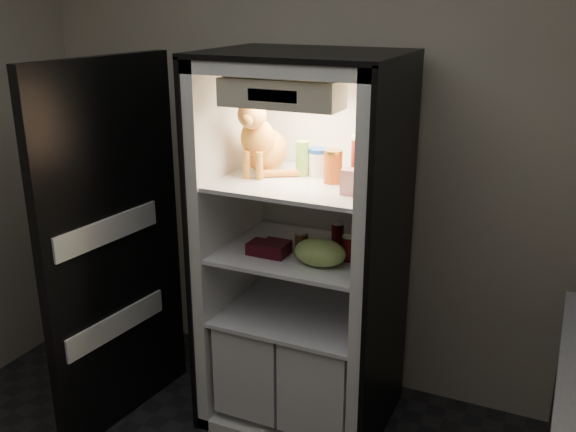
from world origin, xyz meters
The scene contains 16 objects.
room_shell centered at (0.00, 0.00, 1.62)m, with size 3.60×3.60×3.60m.
refrigerator centered at (0.00, 1.38, 0.79)m, with size 0.90×0.72×1.88m.
fridge_door centered at (-0.85, 0.98, 0.91)m, with size 0.16×0.87×1.85m.
tabby_cat centered at (-0.22, 1.36, 1.44)m, with size 0.34×0.39×0.40m.
parmesan_shaker centered at (-0.03, 1.40, 1.37)m, with size 0.06×0.06×0.17m.
mayo_tub centered at (0.05, 1.42, 1.36)m, with size 0.10×0.10×0.13m.
salsa_jar centered at (0.15, 1.34, 1.37)m, with size 0.09×0.09×0.15m.
pepper_jar centered at (0.28, 1.40, 1.40)m, with size 0.13×0.13×0.22m.
cream_carton centered at (0.28, 1.20, 1.35)m, with size 0.07×0.07×0.11m, color white.
soda_can_a centered at (0.14, 1.46, 1.00)m, with size 0.06×0.06×0.11m.
soda_can_b centered at (0.30, 1.31, 1.00)m, with size 0.07×0.07×0.12m.
soda_can_c centered at (0.25, 1.30, 1.00)m, with size 0.06×0.06×0.12m.
condiment_jar centered at (0.00, 1.33, 0.98)m, with size 0.06×0.06×0.09m.
grape_bag centered at (0.15, 1.19, 1.00)m, with size 0.24×0.18×0.12m, color #8DB454.
berry_box_left centered at (-0.16, 1.21, 0.97)m, with size 0.11×0.11×0.06m, color #430B10.
berry_box_right centered at (-0.09, 1.21, 0.97)m, with size 0.13×0.13×0.06m, color #430B10.
Camera 1 is at (1.14, -1.32, 2.10)m, focal length 40.00 mm.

